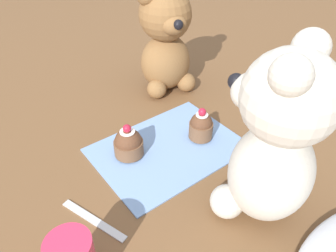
{
  "coord_description": "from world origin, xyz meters",
  "views": [
    {
      "loc": [
        0.28,
        0.37,
        0.42
      ],
      "look_at": [
        0.0,
        0.0,
        0.06
      ],
      "focal_mm": 35.0,
      "sensor_mm": 36.0,
      "label": 1
    }
  ],
  "objects": [
    {
      "name": "knitted_placemat",
      "position": [
        0.0,
        0.0,
        0.0
      ],
      "size": [
        0.27,
        0.2,
        0.01
      ],
      "primitive_type": "cube",
      "color": "#7A9ED1",
      "rests_on": "ground_plane"
    },
    {
      "name": "cupcake_near_tan_bear",
      "position": [
        0.07,
        -0.03,
        0.03
      ],
      "size": [
        0.05,
        0.05,
        0.07
      ],
      "color": "brown",
      "rests_on": "knitted_placemat"
    },
    {
      "name": "teaspoon",
      "position": [
        0.19,
        0.06,
        0.0
      ],
      "size": [
        0.05,
        0.12,
        0.01
      ],
      "primitive_type": "cube",
      "rotation": [
        0.0,
        0.0,
        5.05
      ],
      "color": "silver",
      "rests_on": "ground_plane"
    },
    {
      "name": "ground_plane",
      "position": [
        0.0,
        0.0,
        0.0
      ],
      "size": [
        4.0,
        4.0,
        0.0
      ],
      "primitive_type": "plane",
      "color": "brown"
    },
    {
      "name": "cupcake_near_cream_bear",
      "position": [
        -0.07,
        0.01,
        0.03
      ],
      "size": [
        0.05,
        0.05,
        0.07
      ],
      "color": "brown",
      "rests_on": "knitted_placemat"
    },
    {
      "name": "teddy_bear_cream",
      "position": [
        -0.04,
        0.19,
        0.13
      ],
      "size": [
        0.17,
        0.16,
        0.27
      ],
      "rotation": [
        0.0,
        0.0,
        0.33
      ],
      "color": "beige",
      "rests_on": "ground_plane"
    },
    {
      "name": "teddy_bear_tan",
      "position": [
        -0.14,
        -0.18,
        0.12
      ],
      "size": [
        0.14,
        0.14,
        0.25
      ],
      "rotation": [
        0.0,
        0.0,
        2.9
      ],
      "color": "olive",
      "rests_on": "ground_plane"
    }
  ]
}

